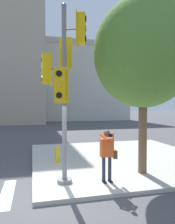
% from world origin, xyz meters
% --- Properties ---
extents(ground_plane, '(160.00, 160.00, 0.00)m').
position_xyz_m(ground_plane, '(0.00, 0.00, 0.00)').
color(ground_plane, '#4C4C4F').
extents(sidewalk_corner, '(8.00, 8.00, 0.12)m').
position_xyz_m(sidewalk_corner, '(3.50, 3.50, 0.06)').
color(sidewalk_corner, '#BCB7AD').
rests_on(sidewalk_corner, ground_plane).
extents(traffic_signal_pole, '(1.36, 1.35, 5.51)m').
position_xyz_m(traffic_signal_pole, '(0.46, 0.67, 3.48)').
color(traffic_signal_pole, slate).
rests_on(traffic_signal_pole, sidewalk_corner).
extents(person_photographer, '(0.58, 0.54, 1.63)m').
position_xyz_m(person_photographer, '(1.79, 0.42, 1.10)').
color(person_photographer, black).
rests_on(person_photographer, sidewalk_corner).
extents(street_tree, '(3.52, 3.52, 6.19)m').
position_xyz_m(street_tree, '(3.32, 1.01, 4.36)').
color(street_tree, brown).
rests_on(street_tree, sidewalk_corner).
extents(fire_hydrant, '(0.19, 0.25, 0.71)m').
position_xyz_m(fire_hydrant, '(0.53, 3.19, 0.47)').
color(fire_hydrant, yellow).
rests_on(fire_hydrant, sidewalk_corner).
extents(building_right, '(16.64, 8.56, 12.75)m').
position_xyz_m(building_right, '(7.09, 31.44, 6.39)').
color(building_right, beige).
rests_on(building_right, ground_plane).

